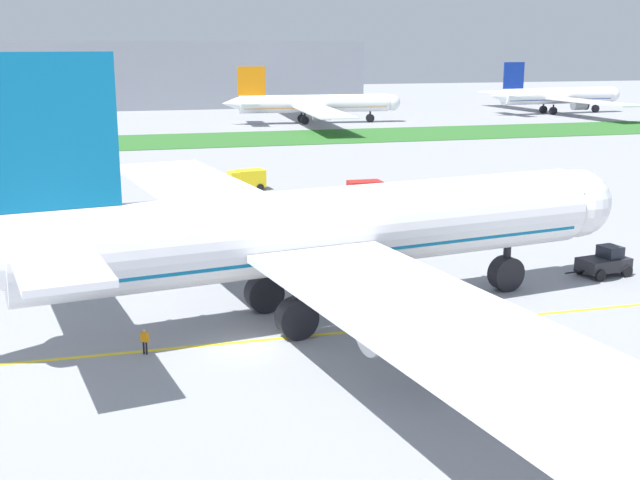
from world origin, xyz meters
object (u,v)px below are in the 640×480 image
Objects in this scene: ground_crew_wingwalker_port at (486,308)px; parked_airliner_far_right at (312,104)px; ground_crew_wingwalker_starboard at (145,339)px; service_truck_catering_van at (369,192)px; service_truck_fuel_bowser at (206,215)px; service_truck_baggage_loader at (246,179)px; ground_crew_marshaller_front at (428,312)px; parked_airliner_far_outer at (555,96)px; airliner_foreground at (314,232)px; pushback_tug at (605,262)px.

parked_airliner_far_right is (22.69, 132.93, 3.26)m from ground_crew_wingwalker_port.
service_truck_catering_van is at bearing 55.59° from ground_crew_wingwalker_starboard.
service_truck_fuel_bowser is 108.05m from parked_airliner_far_right.
service_truck_baggage_loader is 0.84× the size of service_truck_fuel_bowser.
ground_crew_marshaller_front is at bearing -0.19° from ground_crew_wingwalker_starboard.
service_truck_catering_van is at bearing -129.25° from parked_airliner_far_outer.
parked_airliner_far_right reaches higher than ground_crew_marshaller_front.
ground_crew_marshaller_front is 17.55m from ground_crew_wingwalker_starboard.
parked_airliner_far_right is at bearing 80.31° from ground_crew_wingwalker_port.
ground_crew_marshaller_front is at bearing -28.99° from airliner_foreground.
pushback_tug is 36.27m from ground_crew_wingwalker_starboard.
parked_airliner_far_outer is at bearing 46.95° from service_truck_fuel_bowser.
parked_airliner_far_right reaches higher than service_truck_catering_van.
ground_crew_wingwalker_port is (-13.86, -7.74, -0.03)m from pushback_tug.
ground_crew_marshaller_front is 135.59m from parked_airliner_far_right.
service_truck_baggage_loader is at bearing 114.58° from pushback_tug.
ground_crew_wingwalker_port is 0.03× the size of parked_airliner_far_right.
service_truck_catering_van is (15.46, 35.25, -4.30)m from airliner_foreground.
ground_crew_wingwalker_port is 52.54m from service_truck_baggage_loader.
service_truck_fuel_bowser reaches higher than ground_crew_wingwalker_port.
ground_crew_marshaller_front is at bearing -101.38° from parked_airliner_far_right.
service_truck_fuel_bowser is (-7.60, -20.79, 0.06)m from service_truck_baggage_loader.
parked_airliner_far_right is (36.74, 101.57, 2.80)m from service_truck_fuel_bowser.
ground_crew_marshaller_front is 0.35× the size of service_truck_catering_van.
service_truck_catering_van is at bearing 21.54° from service_truck_fuel_bowser.
parked_airliner_far_right is (29.14, 80.79, 2.86)m from service_truck_baggage_loader.
parked_airliner_far_outer is at bearing 43.16° from service_truck_baggage_loader.
airliner_foreground is at bearing -104.40° from parked_airliner_far_right.
service_truck_baggage_loader is 17.51m from service_truck_catering_van.
ground_crew_marshaller_front is at bearing -123.28° from parked_airliner_far_outer.
airliner_foreground is at bearing 151.01° from ground_crew_marshaller_front.
airliner_foreground is at bearing -170.39° from pushback_tug.
pushback_tug reaches higher than ground_crew_marshaller_front.
parked_airliner_far_right reaches higher than ground_crew_wingwalker_starboard.
ground_crew_wingwalker_port is 167.07m from parked_airliner_far_outer.
pushback_tug is at bearing -119.27° from parked_airliner_far_outer.
pushback_tug is 48.83m from service_truck_baggage_loader.
pushback_tug is 1.25× the size of service_truck_baggage_loader.
pushback_tug is at bearing 12.17° from ground_crew_wingwalker_starboard.
service_truck_fuel_bowser is at bearing 76.43° from ground_crew_wingwalker_starboard.
service_truck_fuel_bowser is (-10.01, 31.32, 0.43)m from ground_crew_marshaller_front.
airliner_foreground is at bearing 17.61° from ground_crew_wingwalker_starboard.
service_truck_baggage_loader is (-2.40, 52.10, 0.37)m from ground_crew_marshaller_front.
service_truck_baggage_loader is 0.07× the size of parked_airliner_far_right.
service_truck_fuel_bowser is (-14.05, 31.36, 0.46)m from ground_crew_wingwalker_port.
parked_airliner_far_right is at bearing -172.63° from parked_airliner_far_outer.
service_truck_baggage_loader is (-20.31, 44.40, 0.37)m from pushback_tug.
airliner_foreground is 12.62m from ground_crew_wingwalker_starboard.
pushback_tug is at bearing -40.24° from service_truck_fuel_bowser.
service_truck_fuel_bowser is at bearing 139.76° from pushback_tug.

